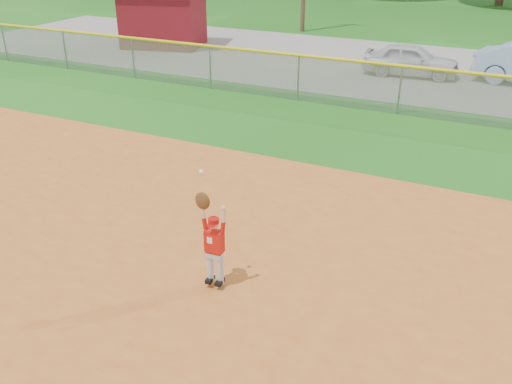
% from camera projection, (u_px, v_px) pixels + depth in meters
% --- Properties ---
extents(ground, '(120.00, 120.00, 0.00)m').
position_uv_depth(ground, '(255.00, 280.00, 9.58)').
color(ground, '#1D5F15').
rests_on(ground, ground).
extents(parking_strip, '(44.00, 10.00, 0.03)m').
position_uv_depth(parking_strip, '(433.00, 71.00, 22.52)').
color(parking_strip, gray).
rests_on(parking_strip, ground).
extents(car_white_a, '(3.65, 1.74, 1.20)m').
position_uv_depth(car_white_a, '(411.00, 60.00, 21.62)').
color(car_white_a, silver).
rests_on(car_white_a, parking_strip).
extents(utility_shed, '(4.55, 3.95, 2.92)m').
position_uv_depth(utility_shed, '(163.00, 14.00, 26.32)').
color(utility_shed, maroon).
rests_on(utility_shed, ground).
extents(outfield_fence, '(40.06, 0.10, 1.55)m').
position_uv_depth(outfield_fence, '(400.00, 86.00, 17.29)').
color(outfield_fence, gray).
rests_on(outfield_fence, ground).
extents(ballplayer, '(0.53, 0.23, 1.97)m').
position_uv_depth(ballplayer, '(213.00, 240.00, 9.00)').
color(ballplayer, silver).
rests_on(ballplayer, ground).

